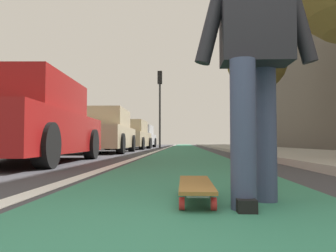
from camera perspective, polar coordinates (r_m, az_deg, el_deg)
name	(u,v)px	position (r m, az deg, el deg)	size (l,w,h in m)	color
ground_plane	(185,154)	(10.58, 2.80, -4.65)	(80.00, 80.00, 0.00)	#38383D
bike_lane_paint	(184,147)	(24.57, 2.70, -3.52)	(56.00, 1.92, 0.00)	#2D7256
lane_stripe_white	(166,148)	(20.60, -0.39, -3.68)	(52.00, 0.16, 0.01)	silver
sidewalk_curb	(244,148)	(18.85, 12.44, -3.56)	(52.00, 3.20, 0.11)	#9E9B93
building_facade	(282,75)	(23.86, 18.31, 7.94)	(40.00, 1.20, 9.40)	#5D554C
skateboard	(196,186)	(2.19, 4.57, -9.80)	(0.84, 0.20, 0.11)	red
skater_person	(255,44)	(2.14, 14.15, 12.92)	(0.46, 0.72, 1.64)	#384260
parked_car_near	(25,122)	(6.54, -22.55, 0.55)	(4.46, 2.07, 1.48)	maroon
parked_car_mid	(102,132)	(12.02, -10.81, -0.99)	(4.45, 2.00, 1.48)	tan
parked_car_far	(130,136)	(17.79, -6.35, -1.60)	(4.32, 1.94, 1.46)	tan
parked_car_end	(139,137)	(23.39, -4.77, -1.79)	(4.12, 2.09, 1.49)	#B7B7BC
traffic_light	(160,95)	(21.51, -1.35, 5.09)	(0.33, 0.28, 4.78)	#2D2D2D
street_tree_mid	(257,62)	(13.90, 14.44, 10.12)	(2.29, 2.29, 4.61)	brown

